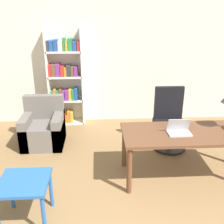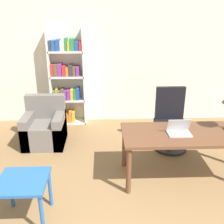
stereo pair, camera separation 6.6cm
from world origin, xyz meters
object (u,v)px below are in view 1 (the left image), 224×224
object	(u,v)px
office_chair	(169,122)
bookshelf	(65,80)
desk	(186,138)
laptop	(179,130)
armchair	(44,129)
side_table_blue	(24,188)

from	to	relation	value
office_chair	bookshelf	world-z (taller)	bookshelf
desk	bookshelf	size ratio (longest dim) A/B	0.88
laptop	armchair	world-z (taller)	laptop
armchair	bookshelf	xyz separation A→B (m)	(0.32, 0.96, 0.67)
desk	bookshelf	bearing A→B (deg)	132.20
office_chair	armchair	size ratio (longest dim) A/B	1.24
desk	side_table_blue	bearing A→B (deg)	-159.39
laptop	side_table_blue	distance (m)	2.13
desk	armchair	xyz separation A→B (m)	(-2.25, 1.17, -0.34)
desk	side_table_blue	xyz separation A→B (m)	(-2.09, -0.78, -0.18)
laptop	office_chair	bearing A→B (deg)	81.34
desk	office_chair	xyz separation A→B (m)	(0.03, 0.95, -0.16)
desk	office_chair	distance (m)	0.97
desk	laptop	bearing A→B (deg)	-166.71
side_table_blue	bookshelf	size ratio (longest dim) A/B	0.27
office_chair	bookshelf	distance (m)	2.34
bookshelf	desk	bearing A→B (deg)	-47.80
laptop	armchair	bearing A→B (deg)	150.63
side_table_blue	armchair	size ratio (longest dim) A/B	0.63
laptop	bookshelf	bearing A→B (deg)	129.95
laptop	bookshelf	world-z (taller)	bookshelf
laptop	armchair	xyz separation A→B (m)	(-2.12, 1.20, -0.47)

